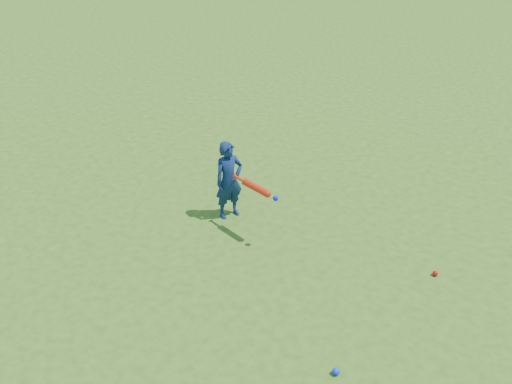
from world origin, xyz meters
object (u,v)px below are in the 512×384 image
ground_ball_red (435,273)px  bat_swing (258,189)px  ground_ball_blue (336,371)px  child (229,180)px

ground_ball_red → bat_swing: bearing=-162.4°
ground_ball_blue → child: bearing=151.1°
ground_ball_red → child: bearing=-168.8°
child → ground_ball_blue: (2.49, -1.38, -0.48)m
child → ground_ball_blue: size_ratio=14.28×
ground_ball_blue → bat_swing: 2.38m
ground_ball_blue → bat_swing: (-1.92, 1.25, 0.63)m
child → ground_ball_red: bearing=-59.1°
child → ground_ball_blue: child is taller
ground_ball_red → ground_ball_blue: 1.90m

